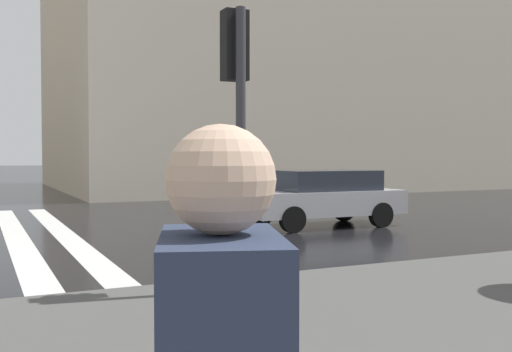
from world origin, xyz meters
TOP-DOWN VIEW (x-y plane):
  - haussmann_block_corner at (21.25, -17.78)m, footprint 17.50×23.90m
  - traffic_signal_post at (-3.66, -4.87)m, footprint 0.44×0.30m
  - car_silver at (2.50, -9.87)m, footprint 1.85×4.10m

SIDE VIEW (x-z plane):
  - car_silver at x=2.50m, z-range 0.05..1.46m
  - traffic_signal_post at x=-3.66m, z-range 0.90..4.28m
  - haussmann_block_corner at x=21.25m, z-range -0.21..20.32m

